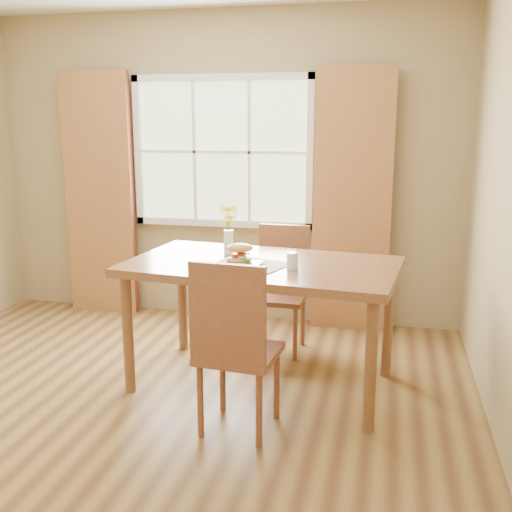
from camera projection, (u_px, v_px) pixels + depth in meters
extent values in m
cube|color=olive|center=(145.00, 407.00, 3.80)|extent=(4.20, 3.80, 0.02)
cube|color=#9B875D|center=(224.00, 169.00, 5.32)|extent=(4.20, 0.02, 2.70)
cube|color=#AEC897|center=(222.00, 152.00, 5.26)|extent=(1.50, 0.02, 1.20)
cube|color=white|center=(221.00, 77.00, 5.09)|extent=(1.62, 0.04, 0.06)
cube|color=white|center=(222.00, 223.00, 5.37)|extent=(1.62, 0.04, 0.06)
cube|color=white|center=(138.00, 151.00, 5.39)|extent=(0.06, 0.04, 1.32)
cube|color=white|center=(310.00, 153.00, 5.06)|extent=(0.06, 0.04, 1.32)
cube|color=white|center=(222.00, 152.00, 5.23)|extent=(1.50, 0.03, 0.02)
cube|color=maroon|center=(100.00, 195.00, 5.50)|extent=(0.65, 0.08, 2.20)
cube|color=maroon|center=(352.00, 203.00, 5.01)|extent=(0.65, 0.08, 2.20)
cube|color=brown|center=(262.00, 266.00, 3.95)|extent=(1.86, 1.18, 0.05)
cylinder|color=brown|center=(128.00, 334.00, 3.92)|extent=(0.07, 0.07, 0.80)
cylinder|color=brown|center=(371.00, 366.00, 3.42)|extent=(0.07, 0.07, 0.80)
cylinder|color=brown|center=(182.00, 300.00, 4.67)|extent=(0.07, 0.07, 0.80)
cylinder|color=brown|center=(388.00, 322.00, 4.17)|extent=(0.07, 0.07, 0.80)
cube|color=brown|center=(239.00, 353.00, 3.44)|extent=(0.47, 0.47, 0.04)
cube|color=brown|center=(227.00, 314.00, 3.20)|extent=(0.43, 0.08, 0.56)
cylinder|color=brown|center=(200.00, 401.00, 3.39)|extent=(0.04, 0.04, 0.44)
cylinder|color=brown|center=(259.00, 410.00, 3.28)|extent=(0.04, 0.04, 0.44)
cylinder|color=brown|center=(223.00, 376.00, 3.71)|extent=(0.04, 0.04, 0.44)
cylinder|color=brown|center=(277.00, 384.00, 3.61)|extent=(0.04, 0.04, 0.44)
cube|color=brown|center=(279.00, 297.00, 4.63)|extent=(0.42, 0.42, 0.04)
cube|color=brown|center=(284.00, 257.00, 4.74)|extent=(0.41, 0.05, 0.52)
cylinder|color=brown|center=(253.00, 330.00, 4.56)|extent=(0.03, 0.03, 0.41)
cylinder|color=brown|center=(295.00, 334.00, 4.48)|extent=(0.03, 0.03, 0.41)
cylinder|color=brown|center=(263.00, 317.00, 4.87)|extent=(0.03, 0.03, 0.41)
cylinder|color=brown|center=(303.00, 320.00, 4.79)|extent=(0.03, 0.03, 0.41)
cube|color=beige|center=(251.00, 264.00, 3.89)|extent=(0.53, 0.46, 0.01)
cube|color=#5BC932|center=(243.00, 265.00, 3.82)|extent=(0.24, 0.24, 0.01)
ellipsoid|color=#EB8F50|center=(239.00, 260.00, 3.85)|extent=(0.19, 0.16, 0.05)
ellipsoid|color=#4C8C2D|center=(245.00, 258.00, 3.82)|extent=(0.10, 0.06, 0.01)
cylinder|color=red|center=(238.00, 254.00, 3.84)|extent=(0.09, 0.09, 0.01)
cylinder|color=red|center=(243.00, 253.00, 3.84)|extent=(0.08, 0.08, 0.01)
ellipsoid|color=#EB8F50|center=(240.00, 248.00, 3.83)|extent=(0.19, 0.16, 0.06)
cylinder|color=silver|center=(292.00, 261.00, 3.76)|extent=(0.07, 0.07, 0.11)
cylinder|color=silver|center=(292.00, 262.00, 3.76)|extent=(0.06, 0.06, 0.09)
cylinder|color=silver|center=(229.00, 242.00, 4.17)|extent=(0.07, 0.07, 0.17)
cylinder|color=silver|center=(229.00, 248.00, 4.18)|extent=(0.06, 0.06, 0.08)
cylinder|color=#3D7028|center=(229.00, 232.00, 4.16)|extent=(0.01, 0.01, 0.32)
cylinder|color=#3D7028|center=(230.00, 236.00, 4.15)|extent=(0.01, 0.01, 0.26)
cylinder|color=#3D7028|center=(228.00, 238.00, 4.18)|extent=(0.01, 0.01, 0.23)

